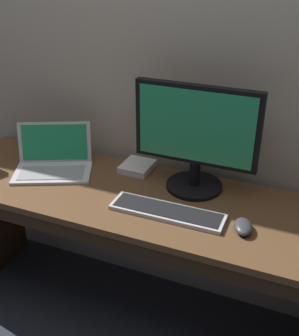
{
  "coord_description": "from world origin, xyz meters",
  "views": [
    {
      "loc": [
        0.69,
        -1.4,
        1.68
      ],
      "look_at": [
        0.1,
        0.0,
        0.87
      ],
      "focal_mm": 45.27,
      "sensor_mm": 36.0,
      "label": 1
    }
  ],
  "objects_px": {
    "external_monitor": "(196,136)",
    "computer_mouse": "(243,227)",
    "wired_keyboard": "(167,212)",
    "external_drive_box": "(137,167)",
    "laptop_silver": "(53,162)"
  },
  "relations": [
    {
      "from": "laptop_silver",
      "to": "external_drive_box",
      "type": "distance_m",
      "value": 0.4
    },
    {
      "from": "computer_mouse",
      "to": "external_drive_box",
      "type": "distance_m",
      "value": 0.63
    },
    {
      "from": "laptop_silver",
      "to": "wired_keyboard",
      "type": "xyz_separation_m",
      "value": [
        0.62,
        -0.14,
        -0.03
      ]
    },
    {
      "from": "external_drive_box",
      "to": "external_monitor",
      "type": "bearing_deg",
      "value": -13.16
    },
    {
      "from": "external_monitor",
      "to": "external_drive_box",
      "type": "relative_size",
      "value": 3.4
    },
    {
      "from": "external_monitor",
      "to": "external_drive_box",
      "type": "bearing_deg",
      "value": 166.84
    },
    {
      "from": "external_monitor",
      "to": "computer_mouse",
      "type": "height_order",
      "value": "external_monitor"
    },
    {
      "from": "external_monitor",
      "to": "wired_keyboard",
      "type": "distance_m",
      "value": 0.33
    },
    {
      "from": "laptop_silver",
      "to": "wired_keyboard",
      "type": "relative_size",
      "value": 0.91
    },
    {
      "from": "external_monitor",
      "to": "wired_keyboard",
      "type": "height_order",
      "value": "external_monitor"
    },
    {
      "from": "wired_keyboard",
      "to": "computer_mouse",
      "type": "distance_m",
      "value": 0.3
    },
    {
      "from": "laptop_silver",
      "to": "wired_keyboard",
      "type": "distance_m",
      "value": 0.64
    },
    {
      "from": "external_monitor",
      "to": "computer_mouse",
      "type": "distance_m",
      "value": 0.42
    },
    {
      "from": "computer_mouse",
      "to": "external_drive_box",
      "type": "relative_size",
      "value": 0.71
    },
    {
      "from": "wired_keyboard",
      "to": "external_drive_box",
      "type": "relative_size",
      "value": 3.01
    }
  ]
}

